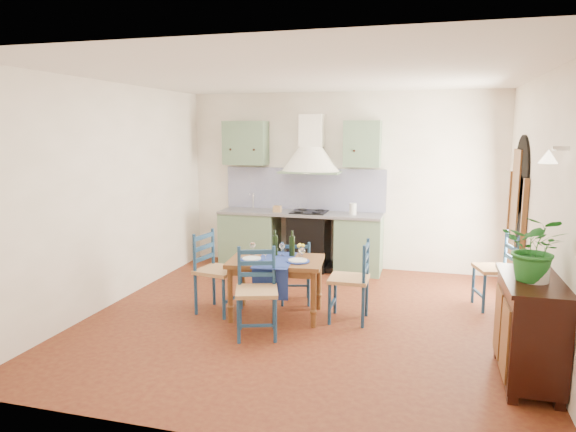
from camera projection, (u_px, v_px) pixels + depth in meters
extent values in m
plane|color=#4B1710|center=(304.00, 319.00, 6.07)|extent=(5.00, 5.00, 0.00)
cube|color=white|center=(341.00, 181.00, 8.22)|extent=(5.00, 0.04, 2.80)
cube|color=#5F7E5F|center=(250.00, 239.00, 8.46)|extent=(0.90, 0.60, 0.88)
cube|color=#5F7E5F|center=(359.00, 245.00, 7.99)|extent=(0.70, 0.60, 0.88)
cube|color=black|center=(309.00, 242.00, 8.20)|extent=(0.60, 0.58, 0.88)
cube|color=gray|center=(300.00, 213.00, 8.17)|extent=(2.60, 0.64, 0.04)
cube|color=silver|center=(250.00, 211.00, 8.39)|extent=(0.45, 0.40, 0.03)
cylinder|color=silver|center=(253.00, 201.00, 8.54)|extent=(0.02, 0.02, 0.26)
cube|color=black|center=(309.00, 212.00, 8.12)|extent=(0.55, 0.48, 0.02)
cube|color=black|center=(301.00, 265.00, 8.36)|extent=(2.60, 0.50, 0.08)
cube|color=#0A0F58|center=(304.00, 189.00, 8.37)|extent=(2.65, 0.05, 0.68)
cube|color=#5F7E5F|center=(246.00, 143.00, 8.36)|extent=(0.70, 0.34, 0.70)
cube|color=#5F7E5F|center=(362.00, 144.00, 7.86)|extent=(0.55, 0.34, 0.70)
cone|color=white|center=(310.00, 160.00, 8.04)|extent=(0.96, 0.96, 0.40)
cube|color=white|center=(312.00, 131.00, 8.06)|extent=(0.36, 0.30, 0.50)
cube|color=white|center=(545.00, 211.00, 5.19)|extent=(0.04, 5.00, 2.80)
cube|color=black|center=(517.00, 238.00, 6.62)|extent=(0.03, 1.00, 1.65)
cylinder|color=black|center=(522.00, 175.00, 6.48)|extent=(0.03, 1.00, 1.00)
cube|color=brown|center=(522.00, 247.00, 6.11)|extent=(0.06, 0.06, 1.65)
cube|color=brown|center=(509.00, 231.00, 7.14)|extent=(0.06, 0.06, 1.65)
cube|color=brown|center=(514.00, 224.00, 6.81)|extent=(0.04, 0.55, 1.96)
cylinder|color=silver|center=(562.00, 148.00, 4.38)|extent=(0.15, 0.04, 0.04)
cone|color=#FFEDC6|center=(548.00, 156.00, 4.41)|extent=(0.16, 0.16, 0.12)
cube|color=white|center=(113.00, 195.00, 6.50)|extent=(0.04, 5.00, 2.80)
cube|color=silver|center=(305.00, 75.00, 5.61)|extent=(5.00, 5.00, 0.01)
cube|color=brown|center=(276.00, 262.00, 6.07)|extent=(1.17, 0.84, 0.05)
cube|color=brown|center=(276.00, 267.00, 6.08)|extent=(1.05, 0.72, 0.08)
cylinder|color=brown|center=(230.00, 296.00, 5.91)|extent=(0.06, 0.06, 0.64)
cylinder|color=brown|center=(243.00, 281.00, 6.50)|extent=(0.06, 0.06, 0.64)
cylinder|color=brown|center=(314.00, 300.00, 5.76)|extent=(0.06, 0.06, 0.64)
cylinder|color=brown|center=(319.00, 284.00, 6.35)|extent=(0.06, 0.06, 0.64)
cube|color=navy|center=(275.00, 260.00, 6.02)|extent=(0.50, 0.86, 0.01)
cube|color=navy|center=(270.00, 283.00, 5.73)|extent=(0.41, 0.06, 0.38)
cylinder|color=navy|center=(252.00, 259.00, 6.02)|extent=(0.27, 0.27, 0.01)
cylinder|color=silver|center=(252.00, 258.00, 6.02)|extent=(0.22, 0.22, 0.01)
cylinder|color=navy|center=(298.00, 261.00, 5.93)|extent=(0.27, 0.27, 0.01)
cylinder|color=silver|center=(298.00, 260.00, 5.93)|extent=(0.22, 0.22, 0.01)
cylinder|color=black|center=(275.00, 243.00, 6.23)|extent=(0.07, 0.07, 0.32)
cylinder|color=black|center=(292.00, 244.00, 6.19)|extent=(0.07, 0.07, 0.32)
cylinder|color=white|center=(300.00, 253.00, 6.15)|extent=(0.05, 0.05, 0.10)
sphere|color=yellow|center=(300.00, 245.00, 6.13)|extent=(0.10, 0.10, 0.10)
cylinder|color=navy|center=(239.00, 321.00, 5.33)|extent=(0.04, 0.04, 0.49)
cylinder|color=navy|center=(240.00, 289.00, 5.67)|extent=(0.04, 0.04, 0.95)
cylinder|color=navy|center=(275.00, 320.00, 5.35)|extent=(0.04, 0.04, 0.49)
cylinder|color=navy|center=(274.00, 288.00, 5.69)|extent=(0.04, 0.04, 0.95)
cube|color=tan|center=(257.00, 291.00, 5.49)|extent=(0.56, 0.56, 0.04)
cube|color=navy|center=(257.00, 274.00, 5.65)|extent=(0.39, 0.15, 0.05)
cube|color=navy|center=(257.00, 263.00, 5.63)|extent=(0.39, 0.15, 0.05)
cube|color=navy|center=(256.00, 252.00, 5.61)|extent=(0.39, 0.15, 0.05)
cube|color=navy|center=(257.00, 326.00, 5.35)|extent=(0.37, 0.15, 0.03)
cylinder|color=navy|center=(308.00, 282.00, 6.80)|extent=(0.03, 0.03, 0.42)
cylinder|color=navy|center=(309.00, 275.00, 6.44)|extent=(0.03, 0.03, 0.83)
cylinder|color=navy|center=(283.00, 282.00, 6.80)|extent=(0.03, 0.03, 0.42)
cylinder|color=navy|center=(282.00, 275.00, 6.44)|extent=(0.03, 0.03, 0.83)
cube|color=tan|center=(295.00, 269.00, 6.60)|extent=(0.47, 0.47, 0.04)
cube|color=navy|center=(296.00, 264.00, 6.42)|extent=(0.34, 0.11, 0.04)
cube|color=navy|center=(296.00, 255.00, 6.40)|extent=(0.34, 0.11, 0.04)
cube|color=navy|center=(296.00, 247.00, 6.38)|extent=(0.34, 0.11, 0.04)
cube|color=navy|center=(295.00, 286.00, 6.81)|extent=(0.33, 0.11, 0.02)
cylinder|color=navy|center=(224.00, 299.00, 6.01)|extent=(0.04, 0.04, 0.51)
cylinder|color=navy|center=(195.00, 275.00, 6.14)|extent=(0.04, 0.04, 0.99)
cylinder|color=navy|center=(241.00, 289.00, 6.36)|extent=(0.04, 0.04, 0.51)
cylinder|color=navy|center=(213.00, 267.00, 6.49)|extent=(0.04, 0.04, 0.99)
cube|color=tan|center=(218.00, 270.00, 6.23)|extent=(0.53, 0.53, 0.04)
cube|color=navy|center=(204.00, 258.00, 6.29)|extent=(0.10, 0.42, 0.05)
cube|color=navy|center=(204.00, 247.00, 6.26)|extent=(0.10, 0.42, 0.05)
cube|color=navy|center=(204.00, 237.00, 6.24)|extent=(0.10, 0.42, 0.05)
cube|color=navy|center=(233.00, 298.00, 6.20)|extent=(0.10, 0.40, 0.03)
cylinder|color=navy|center=(335.00, 294.00, 6.22)|extent=(0.04, 0.04, 0.49)
cylinder|color=navy|center=(367.00, 278.00, 6.08)|extent=(0.04, 0.04, 0.95)
cylinder|color=navy|center=(329.00, 304.00, 5.85)|extent=(0.04, 0.04, 0.49)
cylinder|color=navy|center=(363.00, 287.00, 5.72)|extent=(0.04, 0.04, 0.95)
cube|color=tan|center=(349.00, 279.00, 5.94)|extent=(0.45, 0.45, 0.04)
cube|color=navy|center=(366.00, 269.00, 5.87)|extent=(0.03, 0.40, 0.05)
cube|color=navy|center=(366.00, 258.00, 5.85)|extent=(0.03, 0.40, 0.05)
cube|color=navy|center=(366.00, 247.00, 5.83)|extent=(0.03, 0.40, 0.05)
cube|color=navy|center=(332.00, 303.00, 6.04)|extent=(0.03, 0.38, 0.03)
cylinder|color=navy|center=(473.00, 284.00, 6.60)|extent=(0.04, 0.04, 0.49)
cylinder|color=navy|center=(504.00, 267.00, 6.56)|extent=(0.04, 0.04, 0.96)
cylinder|color=navy|center=(484.00, 294.00, 6.22)|extent=(0.04, 0.04, 0.49)
cylinder|color=navy|center=(517.00, 275.00, 6.18)|extent=(0.04, 0.04, 0.96)
cube|color=tan|center=(495.00, 269.00, 6.37)|extent=(0.55, 0.55, 0.04)
cube|color=navy|center=(512.00, 258.00, 6.34)|extent=(0.13, 0.40, 0.05)
cube|color=navy|center=(512.00, 248.00, 6.32)|extent=(0.13, 0.40, 0.05)
cube|color=navy|center=(513.00, 238.00, 6.30)|extent=(0.13, 0.40, 0.05)
cube|color=navy|center=(478.00, 293.00, 6.42)|extent=(0.13, 0.38, 0.03)
cube|color=black|center=(530.00, 328.00, 4.49)|extent=(0.45, 1.00, 0.82)
cube|color=black|center=(534.00, 282.00, 4.42)|extent=(0.50, 1.05, 0.04)
cube|color=brown|center=(505.00, 340.00, 4.34)|extent=(0.02, 0.38, 0.63)
cube|color=brown|center=(498.00, 321.00, 4.77)|extent=(0.02, 0.38, 0.63)
cube|color=black|center=(512.00, 398.00, 4.19)|extent=(0.08, 0.08, 0.08)
cube|color=black|center=(499.00, 354.00, 5.03)|extent=(0.08, 0.08, 0.08)
cube|color=black|center=(559.00, 404.00, 4.10)|extent=(0.08, 0.08, 0.08)
cube|color=black|center=(538.00, 358.00, 4.94)|extent=(0.08, 0.08, 0.08)
imported|color=#1F6C25|center=(536.00, 248.00, 4.32)|extent=(0.65, 0.61, 0.57)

